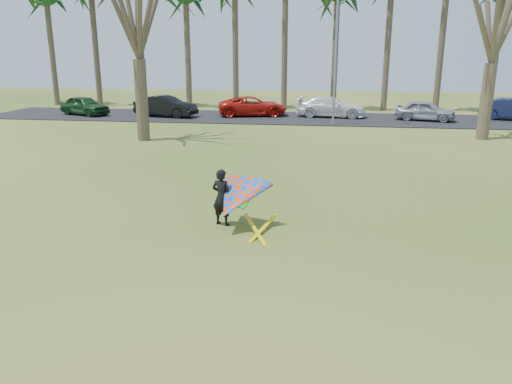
# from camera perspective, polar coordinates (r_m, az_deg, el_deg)

# --- Properties ---
(ground) EXTENTS (100.00, 100.00, 0.00)m
(ground) POSITION_cam_1_polar(r_m,az_deg,el_deg) (11.42, -1.49, -8.05)
(ground) COLOR #265612
(ground) RESTS_ON ground
(parking_strip) EXTENTS (46.00, 7.00, 0.06)m
(parking_strip) POSITION_cam_1_polar(r_m,az_deg,el_deg) (35.62, 5.51, 8.39)
(parking_strip) COLOR black
(parking_strip) RESTS_ON ground
(bare_tree_left) EXTENTS (6.60, 6.60, 9.70)m
(bare_tree_left) POSITION_cam_1_polar(r_m,az_deg,el_deg) (27.22, -13.59, 20.29)
(bare_tree_left) COLOR #463A2A
(bare_tree_left) RESTS_ON ground
(bare_tree_right) EXTENTS (6.27, 6.27, 9.21)m
(bare_tree_right) POSITION_cam_1_polar(r_m,az_deg,el_deg) (29.50, 25.90, 18.15)
(bare_tree_right) COLOR #4C3E2E
(bare_tree_right) RESTS_ON ground
(streetlight) EXTENTS (2.28, 0.18, 8.00)m
(streetlight) POSITION_cam_1_polar(r_m,az_deg,el_deg) (32.28, 9.39, 15.39)
(streetlight) COLOR gray
(streetlight) RESTS_ON ground
(car_0) EXTENTS (4.34, 3.11, 1.37)m
(car_0) POSITION_cam_1_polar(r_m,az_deg,el_deg) (39.09, -19.01, 9.33)
(car_0) COLOR #1B431E
(car_0) RESTS_ON parking_strip
(car_1) EXTENTS (4.68, 2.36, 1.47)m
(car_1) POSITION_cam_1_polar(r_m,az_deg,el_deg) (36.59, -10.27, 9.62)
(car_1) COLOR black
(car_1) RESTS_ON parking_strip
(car_2) EXTENTS (5.35, 3.37, 1.38)m
(car_2) POSITION_cam_1_polar(r_m,az_deg,el_deg) (36.52, -0.39, 9.78)
(car_2) COLOR red
(car_2) RESTS_ON parking_strip
(car_3) EXTENTS (5.03, 2.39, 1.42)m
(car_3) POSITION_cam_1_polar(r_m,az_deg,el_deg) (36.26, 8.59, 9.60)
(car_3) COLOR white
(car_3) RESTS_ON parking_strip
(car_4) EXTENTS (4.18, 2.60, 1.33)m
(car_4) POSITION_cam_1_polar(r_m,az_deg,el_deg) (35.85, 18.78, 8.80)
(car_4) COLOR #9599A1
(car_4) RESTS_ON parking_strip
(kite_flyer) EXTENTS (2.13, 2.39, 2.02)m
(kite_flyer) POSITION_cam_1_polar(r_m,az_deg,el_deg) (13.27, -2.41, -0.72)
(kite_flyer) COLOR black
(kite_flyer) RESTS_ON ground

